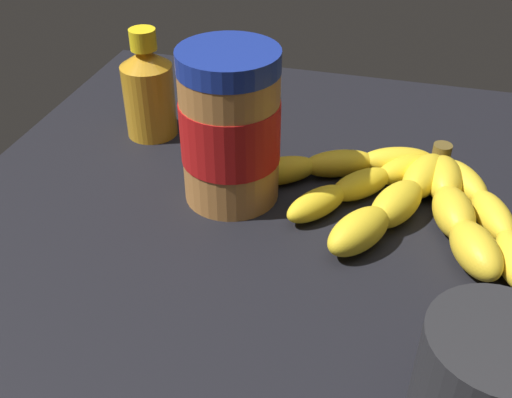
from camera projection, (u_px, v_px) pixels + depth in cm
name	position (u px, v px, depth cm)	size (l,w,h in cm)	color
ground_plane	(294.00, 251.00, 58.48)	(75.00, 70.70, 3.76)	black
banana_bunch	(410.00, 197.00, 59.66)	(20.64, 28.83, 3.67)	yellow
peanut_butter_jar	(230.00, 128.00, 58.46)	(9.70, 9.70, 15.57)	#B27238
honey_bottle	(149.00, 90.00, 70.07)	(5.91, 5.91, 12.77)	orange
coffee_mug	(486.00, 391.00, 37.56)	(12.50, 8.90, 9.48)	#262628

